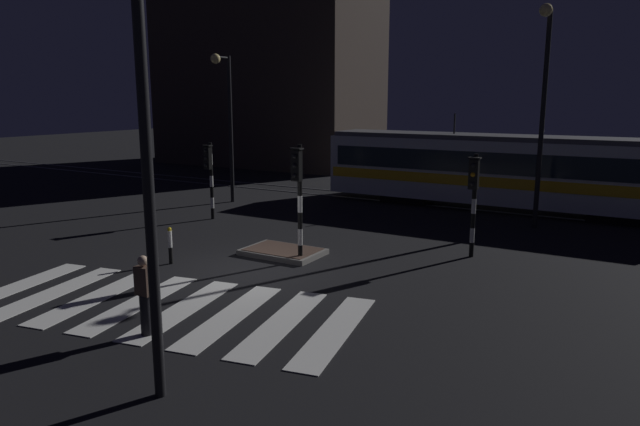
{
  "coord_description": "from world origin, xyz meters",
  "views": [
    {
      "loc": [
        9.75,
        -12.48,
        4.84
      ],
      "look_at": [
        1.12,
        2.3,
        1.4
      ],
      "focal_mm": 32.31,
      "sensor_mm": 36.0,
      "label": 1
    }
  ],
  "objects": [
    {
      "name": "traffic_light_median_centre",
      "position": [
        0.82,
        1.56,
        2.32
      ],
      "size": [
        0.36,
        0.42,
        3.51
      ],
      "color": "black",
      "rests_on": "ground"
    },
    {
      "name": "crosswalk_zebra",
      "position": [
        0.0,
        -3.25,
        0.01
      ],
      "size": [
        9.98,
        5.79,
        0.02
      ],
      "color": "silver",
      "rests_on": "ground"
    },
    {
      "name": "traffic_island",
      "position": [
        -0.06,
        2.01,
        0.09
      ],
      "size": [
        2.43,
        1.61,
        0.18
      ],
      "color": "slate",
      "rests_on": "ground"
    },
    {
      "name": "rail_far",
      "position": [
        0.0,
        13.75,
        0.01
      ],
      "size": [
        80.0,
        0.12,
        0.03
      ],
      "primitive_type": "cube",
      "color": "#59595E",
      "rests_on": "ground"
    },
    {
      "name": "traffic_light_corner_far_left",
      "position": [
        -5.56,
        4.99,
        2.04
      ],
      "size": [
        0.36,
        0.42,
        3.09
      ],
      "color": "black",
      "rests_on": "ground"
    },
    {
      "name": "street_lamp_trackside_right",
      "position": [
        6.04,
        9.8,
        4.99
      ],
      "size": [
        0.44,
        1.21,
        7.98
      ],
      "color": "black",
      "rests_on": "ground"
    },
    {
      "name": "ground_plane",
      "position": [
        0.0,
        0.0,
        0.0
      ],
      "size": [
        120.0,
        120.0,
        0.0
      ],
      "primitive_type": "plane",
      "color": "black"
    },
    {
      "name": "tram",
      "position": [
        4.26,
        13.03,
        1.75
      ],
      "size": [
        16.34,
        2.58,
        4.15
      ],
      "color": "silver",
      "rests_on": "ground"
    },
    {
      "name": "rail_near",
      "position": [
        0.0,
        12.32,
        0.01
      ],
      "size": [
        80.0,
        0.12,
        0.03
      ],
      "primitive_type": "cube",
      "color": "#59595E",
      "rests_on": "ground"
    },
    {
      "name": "street_lamp_near_kerb",
      "position": [
        3.06,
        -6.5,
        4.66
      ],
      "size": [
        0.44,
        1.21,
        7.38
      ],
      "color": "black",
      "rests_on": "ground"
    },
    {
      "name": "pedestrian_waiting_at_kerb",
      "position": [
        1.0,
        -4.61,
        0.88
      ],
      "size": [
        0.36,
        0.24,
        1.71
      ],
      "color": "black",
      "rests_on": "ground"
    },
    {
      "name": "bollard_island_edge",
      "position": [
        -2.36,
        -0.51,
        0.56
      ],
      "size": [
        0.12,
        0.12,
        1.11
      ],
      "color": "black",
      "rests_on": "ground"
    },
    {
      "name": "street_lamp_trackside_left",
      "position": [
        -7.34,
        8.33,
        4.31
      ],
      "size": [
        0.44,
        1.21,
        6.73
      ],
      "color": "black",
      "rests_on": "ground"
    },
    {
      "name": "building_backdrop",
      "position": [
        -15.35,
        22.92,
        6.34
      ],
      "size": [
        15.61,
        8.0,
        12.68
      ],
      "primitive_type": "cube",
      "color": "#382D28",
      "rests_on": "ground"
    },
    {
      "name": "traffic_light_corner_far_right",
      "position": [
        5.12,
        4.66,
        2.1
      ],
      "size": [
        0.36,
        0.42,
        3.19
      ],
      "color": "black",
      "rests_on": "ground"
    }
  ]
}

